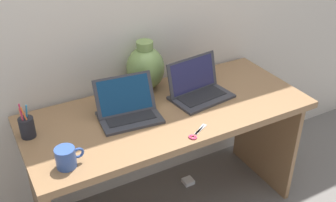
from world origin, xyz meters
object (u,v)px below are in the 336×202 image
scissors (196,134)px  pen_cup (27,127)px  coffee_mug (66,157)px  laptop_right (197,87)px  green_vase (145,67)px  laptop_left (127,107)px  power_brick (188,181)px

scissors → pen_cup: bearing=152.4°
coffee_mug → scissors: (0.62, -0.07, -0.04)m
laptop_right → coffee_mug: laptop_right is taller
laptop_right → green_vase: green_vase is taller
laptop_left → coffee_mug: 0.47m
laptop_left → scissors: laptop_left is taller
laptop_right → coffee_mug: (-0.83, -0.26, -0.01)m
scissors → power_brick: bearing=61.0°
coffee_mug → power_brick: 1.22m
laptop_right → green_vase: size_ratio=1.23×
laptop_left → laptop_right: 0.43m
green_vase → laptop_left: bearing=-133.3°
power_brick → coffee_mug: bearing=-157.1°
laptop_left → power_brick: size_ratio=4.75×
scissors → laptop_left: bearing=125.1°
green_vase → power_brick: bearing=-25.7°
laptop_left → power_brick: 0.93m
laptop_left → pen_cup: (-0.50, 0.06, 0.00)m
green_vase → power_brick: (0.24, -0.12, -0.88)m
laptop_left → laptop_right: size_ratio=0.93×
green_vase → pen_cup: green_vase is taller
power_brick → green_vase: bearing=154.3°
coffee_mug → power_brick: size_ratio=1.83×
power_brick → scissors: bearing=-119.0°
laptop_left → coffee_mug: laptop_left is taller
green_vase → power_brick: green_vase is taller
scissors → green_vase: bearing=90.4°
green_vase → scissors: (0.00, -0.55, -0.13)m
pen_cup → scissors: 0.81m
scissors → power_brick: size_ratio=1.97×
green_vase → scissors: size_ratio=2.12×
green_vase → power_brick: size_ratio=4.17×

